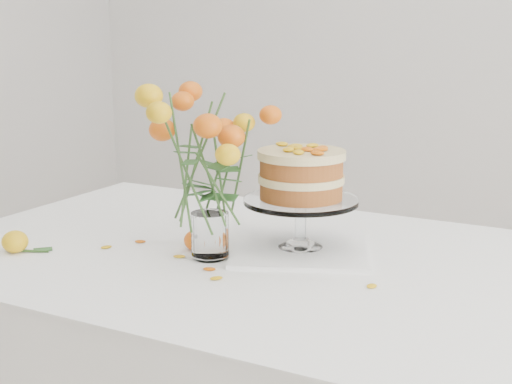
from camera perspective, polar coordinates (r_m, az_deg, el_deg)
table at (r=1.57m, az=-0.37°, el=-7.73°), size 1.43×0.93×0.76m
napkin at (r=1.56m, az=3.56°, el=-4.54°), size 0.38×0.38×0.01m
cake_stand at (r=1.53m, az=3.63°, el=0.99°), size 0.25×0.25×0.22m
rose_vase at (r=1.46m, az=-3.81°, el=3.43°), size 0.28×0.28×0.40m
loose_rose_near at (r=1.63m, az=-18.70°, el=-3.79°), size 0.10×0.06×0.05m
loose_rose_far at (r=1.57m, az=-4.81°, el=-3.88°), size 0.09×0.06×0.05m
stray_petal_a at (r=1.52m, az=-6.16°, el=-5.16°), size 0.03×0.02×0.00m
stray_petal_b at (r=1.44m, az=-3.74°, el=-6.18°), size 0.03×0.02×0.00m
stray_petal_c at (r=1.39m, az=-3.20°, el=-6.91°), size 0.03×0.02×0.00m
stray_petal_d at (r=1.64m, az=-9.24°, el=-3.94°), size 0.03×0.02×0.00m
stray_petal_e at (r=1.61m, az=-11.88°, el=-4.34°), size 0.03×0.02×0.00m
stray_petal_f at (r=1.36m, az=9.24°, el=-7.45°), size 0.03×0.02×0.00m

